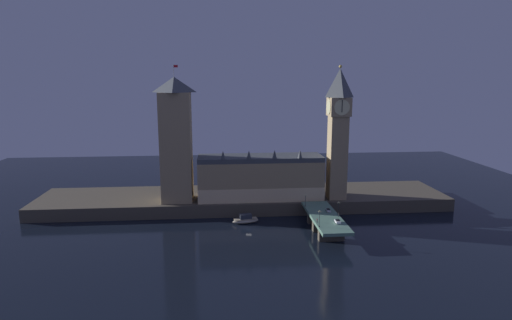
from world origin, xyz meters
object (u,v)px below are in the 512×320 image
car_southbound_lead (338,221)px  street_lamp_mid (339,207)px  pedestrian_near_rail (317,220)px  car_southbound_trail (328,210)px  clock_tower (338,130)px  pedestrian_mid_walk (339,215)px  street_lamp_near (319,217)px  boat_upstream (246,220)px  street_lamp_far (305,199)px  victoria_tower (176,140)px

car_southbound_lead → street_lamp_mid: size_ratio=0.65×
car_southbound_lead → pedestrian_near_rail: pedestrian_near_rail is taller
car_southbound_trail → pedestrian_near_rail: size_ratio=2.16×
clock_tower → pedestrian_mid_walk: bearing=-103.1°
car_southbound_trail → street_lamp_near: 22.52m
pedestrian_mid_walk → street_lamp_mid: street_lamp_mid is taller
clock_tower → boat_upstream: clock_tower is taller
street_lamp_mid → street_lamp_near: bearing=-129.9°
clock_tower → pedestrian_mid_walk: (-7.73, -33.31, -34.81)m
street_lamp_mid → street_lamp_far: bearing=129.9°
clock_tower → boat_upstream: 66.49m
street_lamp_near → pedestrian_near_rail: bearing=85.9°
clock_tower → victoria_tower: (-83.09, 3.21, -4.79)m
car_southbound_trail → pedestrian_mid_walk: pedestrian_mid_walk is taller
street_lamp_near → street_lamp_mid: 19.21m
pedestrian_near_rail → boat_upstream: bearing=142.1°
street_lamp_far → clock_tower: bearing=39.6°
car_southbound_lead → victoria_tower: bearing=148.2°
car_southbound_lead → street_lamp_far: 27.17m
pedestrian_mid_walk → street_lamp_near: (-11.93, -12.40, 3.63)m
victoria_tower → street_lamp_far: victoria_tower is taller
pedestrian_mid_walk → street_lamp_far: bearing=125.0°
pedestrian_mid_walk → street_lamp_far: street_lamp_far is taller
street_lamp_near → street_lamp_mid: size_ratio=1.14×
victoria_tower → car_southbound_lead: bearing=-31.8°
clock_tower → car_southbound_lead: (-10.61, -41.68, -35.01)m
street_lamp_near → street_lamp_far: bearing=90.0°
pedestrian_mid_walk → boat_upstream: pedestrian_mid_walk is taller
street_lamp_near → boat_upstream: bearing=135.6°
clock_tower → street_lamp_mid: bearing=-103.3°
pedestrian_mid_walk → street_lamp_mid: (0.40, 2.32, 3.08)m
victoria_tower → street_lamp_near: size_ratio=9.45×
car_southbound_lead → street_lamp_mid: (3.28, 10.70, 3.28)m
clock_tower → boat_upstream: (-49.06, -16.91, -41.56)m
car_southbound_lead → street_lamp_near: street_lamp_near is taller
street_lamp_mid → clock_tower: bearing=76.7°
street_lamp_near → car_southbound_trail: bearing=65.9°
pedestrian_mid_walk → street_lamp_mid: 3.88m
street_lamp_near → street_lamp_far: (0.00, 29.44, -0.64)m
pedestrian_near_rail → boat_upstream: (-29.81, 23.17, -6.79)m
car_southbound_trail → street_lamp_far: street_lamp_far is taller
clock_tower → street_lamp_far: size_ratio=10.99×
pedestrian_near_rail → pedestrian_mid_walk: 13.37m
clock_tower → street_lamp_mid: clock_tower is taller
street_lamp_mid → street_lamp_far: size_ratio=1.02×
car_southbound_lead → street_lamp_near: bearing=-156.0°
car_southbound_trail → street_lamp_near: size_ratio=0.54×
car_southbound_lead → street_lamp_far: (-9.05, 25.42, 3.19)m
pedestrian_mid_walk → victoria_tower: bearing=154.1°
clock_tower → pedestrian_mid_walk: clock_tower is taller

